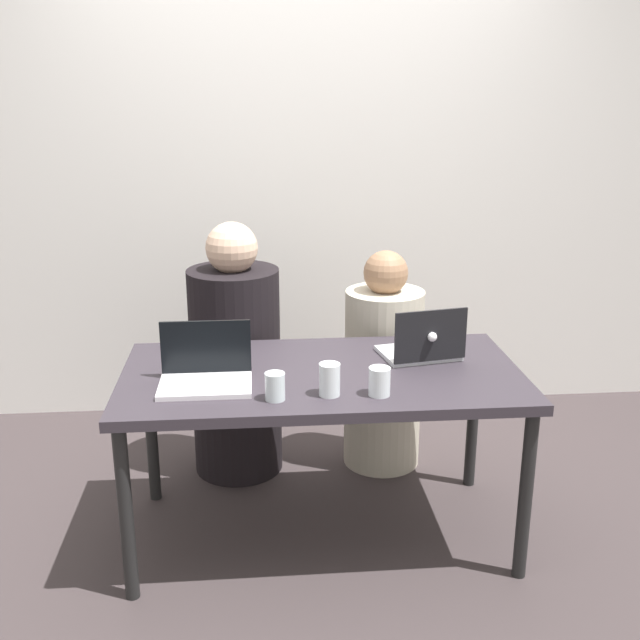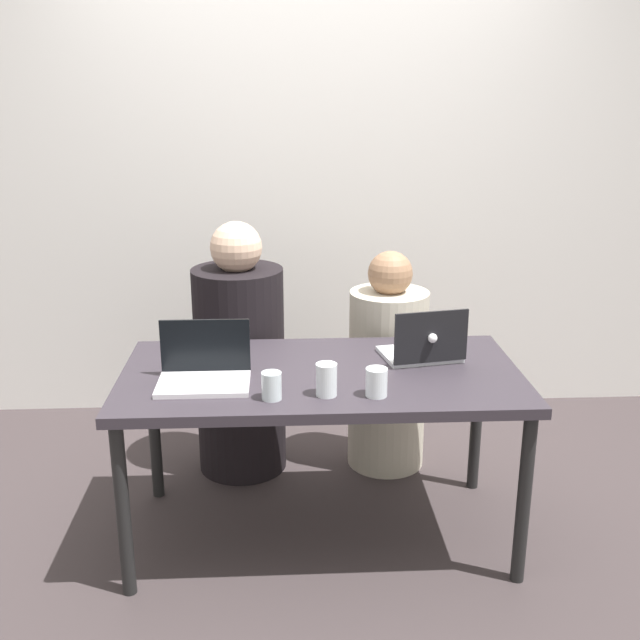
% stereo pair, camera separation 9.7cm
% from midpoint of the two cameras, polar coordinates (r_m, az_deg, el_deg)
% --- Properties ---
extents(ground_plane, '(12.00, 12.00, 0.00)m').
position_cam_midpoint_polar(ground_plane, '(3.17, 0.98, -15.92)').
color(ground_plane, '#3A3132').
extents(back_wall, '(4.50, 0.10, 2.69)m').
position_cam_midpoint_polar(back_wall, '(4.02, -0.25, 11.77)').
color(back_wall, silver).
rests_on(back_wall, ground).
extents(desk, '(1.51, 0.77, 0.71)m').
position_cam_midpoint_polar(desk, '(2.87, 1.05, -5.13)').
color(desk, '#302A31').
rests_on(desk, ground).
extents(person_on_left, '(0.43, 0.43, 1.18)m').
position_cam_midpoint_polar(person_on_left, '(3.46, -5.32, -3.26)').
color(person_on_left, black).
rests_on(person_on_left, ground).
extents(person_on_right, '(0.44, 0.44, 1.04)m').
position_cam_midpoint_polar(person_on_right, '(3.52, 5.94, -4.00)').
color(person_on_right, '#BEB6A1').
rests_on(person_on_right, ground).
extents(laptop_back_right, '(0.33, 0.28, 0.22)m').
position_cam_midpoint_polar(laptop_back_right, '(2.98, 8.80, -2.15)').
color(laptop_back_right, silver).
rests_on(laptop_back_right, desk).
extents(laptop_front_left, '(0.33, 0.25, 0.22)m').
position_cam_midpoint_polar(laptop_front_left, '(2.75, -7.82, -3.83)').
color(laptop_front_left, silver).
rests_on(laptop_front_left, desk).
extents(water_glass_left, '(0.07, 0.07, 0.10)m').
position_cam_midpoint_polar(water_glass_left, '(2.59, -2.64, -5.17)').
color(water_glass_left, silver).
rests_on(water_glass_left, desk).
extents(water_glass_center, '(0.07, 0.07, 0.12)m').
position_cam_midpoint_polar(water_glass_center, '(2.61, 1.56, -4.73)').
color(water_glass_center, white).
rests_on(water_glass_center, desk).
extents(water_glass_right, '(0.08, 0.08, 0.10)m').
position_cam_midpoint_polar(water_glass_right, '(2.62, 5.38, -4.88)').
color(water_glass_right, white).
rests_on(water_glass_right, desk).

